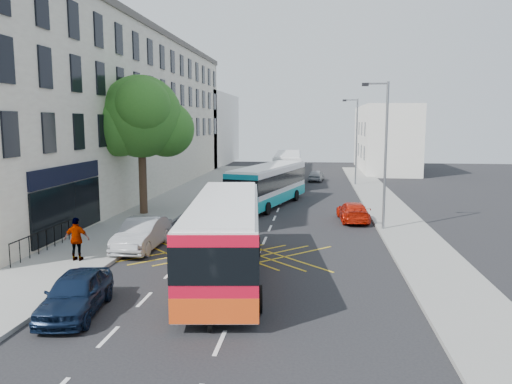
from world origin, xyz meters
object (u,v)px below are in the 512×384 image
(bus_near, at_px, (225,236))
(distant_car_grey, at_px, (270,169))
(bus_far, at_px, (288,168))
(parked_car_silver, at_px, (142,234))
(pedestrian_far, at_px, (77,239))
(lamp_near, at_px, (384,148))
(parked_car_blue, at_px, (76,293))
(motorbike, at_px, (210,292))
(red_hatchback, at_px, (353,212))
(bus_mid, at_px, (269,185))
(lamp_far, at_px, (355,137))
(distant_car_silver, at_px, (316,175))
(street_tree, at_px, (141,117))

(bus_near, height_order, distant_car_grey, bus_near)
(bus_far, height_order, parked_car_silver, bus_far)
(distant_car_grey, relative_size, pedestrian_far, 2.79)
(bus_near, xyz_separation_m, distant_car_grey, (-1.74, 37.41, -0.91))
(lamp_near, height_order, bus_near, lamp_near)
(bus_far, xyz_separation_m, parked_car_blue, (-4.73, -34.26, -0.92))
(motorbike, bearing_deg, red_hatchback, 60.96)
(bus_mid, height_order, distant_car_grey, bus_mid)
(pedestrian_far, bearing_deg, lamp_far, -117.48)
(parked_car_silver, bearing_deg, red_hatchback, 38.34)
(bus_near, distance_m, bus_far, 30.03)
(pedestrian_far, bearing_deg, parked_car_silver, -126.62)
(distant_car_silver, relative_size, pedestrian_far, 1.86)
(motorbike, xyz_separation_m, red_hatchback, (5.41, 16.17, -0.33))
(red_hatchback, relative_size, distant_car_grey, 0.79)
(bus_near, height_order, parked_car_blue, bus_near)
(bus_near, bearing_deg, motorbike, -92.66)
(street_tree, distance_m, distant_car_silver, 23.96)
(motorbike, bearing_deg, bus_near, 83.75)
(street_tree, relative_size, bus_mid, 0.83)
(parked_car_blue, distance_m, distant_car_grey, 41.72)
(bus_mid, xyz_separation_m, red_hatchback, (5.65, -5.10, -0.94))
(motorbike, height_order, pedestrian_far, pedestrian_far)
(bus_far, height_order, motorbike, bus_far)
(parked_car_blue, xyz_separation_m, pedestrian_far, (-2.60, 5.33, 0.41))
(street_tree, xyz_separation_m, bus_near, (7.61, -12.19, -4.66))
(parked_car_blue, distance_m, pedestrian_far, 5.95)
(parked_car_silver, bearing_deg, street_tree, 109.76)
(lamp_near, relative_size, red_hatchback, 1.96)
(lamp_far, height_order, pedestrian_far, lamp_far)
(bus_far, relative_size, parked_car_silver, 2.41)
(motorbike, height_order, parked_car_blue, motorbike)
(parked_car_blue, distance_m, red_hatchback, 18.81)
(bus_mid, height_order, distant_car_silver, bus_mid)
(parked_car_blue, xyz_separation_m, parked_car_silver, (-0.70, 8.04, 0.07))
(bus_near, bearing_deg, bus_far, 81.65)
(lamp_near, distance_m, motorbike, 15.58)
(red_hatchback, distance_m, distant_car_silver, 20.90)
(lamp_near, bearing_deg, distant_car_silver, 98.72)
(lamp_near, height_order, parked_car_blue, lamp_near)
(distant_car_grey, bearing_deg, red_hatchback, -70.58)
(lamp_far, bearing_deg, street_tree, -130.81)
(motorbike, bearing_deg, distant_car_grey, 82.30)
(bus_near, bearing_deg, parked_car_blue, -140.26)
(motorbike, xyz_separation_m, distant_car_silver, (3.18, 36.95, -0.34))
(bus_mid, relative_size, parked_car_silver, 2.37)
(bus_near, xyz_separation_m, pedestrian_far, (-6.60, 1.09, -0.55))
(bus_mid, xyz_separation_m, distant_car_silver, (3.42, 15.68, -0.95))
(street_tree, height_order, pedestrian_far, street_tree)
(motorbike, bearing_deg, pedestrian_far, 131.47)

